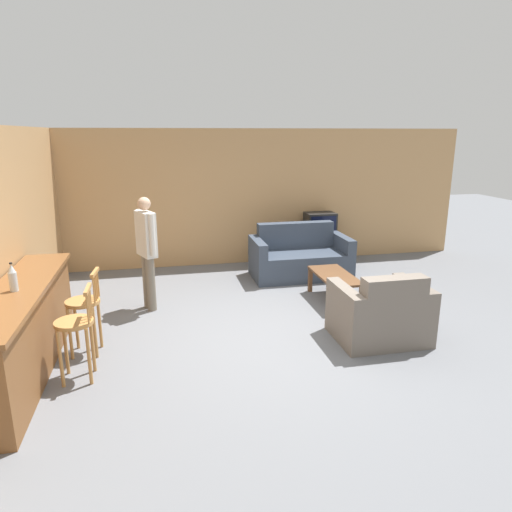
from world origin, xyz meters
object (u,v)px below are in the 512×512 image
(bar_chair_mid, at_px, (85,308))
(person_by_window, at_px, (147,247))
(bar_chair_near, at_px, (76,330))
(tv, at_px, (320,225))
(coffee_table, at_px, (335,279))
(couch_far, at_px, (300,258))
(tv_unit, at_px, (319,249))
(armchair_near, at_px, (381,315))
(bottle, at_px, (13,278))

(bar_chair_mid, bearing_deg, person_by_window, 61.40)
(bar_chair_near, distance_m, tv, 5.50)
(coffee_table, xyz_separation_m, person_by_window, (-2.77, 0.28, 0.58))
(couch_far, height_order, tv_unit, couch_far)
(couch_far, relative_size, armchair_near, 1.59)
(tv_unit, bearing_deg, armchair_near, -97.71)
(coffee_table, height_order, person_by_window, person_by_window)
(couch_far, relative_size, person_by_window, 1.05)
(bar_chair_mid, distance_m, tv_unit, 5.11)
(bar_chair_mid, height_order, tv_unit, bar_chair_mid)
(couch_far, relative_size, tv, 3.00)
(bar_chair_near, bearing_deg, tv, 43.30)
(bar_chair_mid, relative_size, coffee_table, 0.93)
(tv_unit, bearing_deg, person_by_window, -150.28)
(armchair_near, height_order, tv, tv)
(bar_chair_near, distance_m, coffee_table, 3.83)
(couch_far, distance_m, coffee_table, 1.37)
(tv_unit, relative_size, bottle, 3.66)
(bar_chair_near, relative_size, coffee_table, 0.93)
(bar_chair_mid, bearing_deg, tv, 38.38)
(bar_chair_mid, distance_m, couch_far, 4.10)
(bar_chair_mid, distance_m, tv, 5.11)
(armchair_near, xyz_separation_m, tv_unit, (0.48, 3.56, -0.07))
(armchair_near, height_order, person_by_window, person_by_window)
(person_by_window, bearing_deg, tv_unit, 29.72)
(tv_unit, bearing_deg, bar_chair_near, -136.67)
(coffee_table, distance_m, person_by_window, 2.84)
(armchair_near, bearing_deg, bottle, -179.46)
(armchair_near, bearing_deg, bar_chair_mid, 173.59)
(coffee_table, xyz_separation_m, bottle, (-4.04, -1.44, 0.74))
(bar_chair_mid, height_order, bottle, bottle)
(coffee_table, distance_m, tv_unit, 2.23)
(bar_chair_mid, distance_m, coffee_table, 3.62)
(person_by_window, bearing_deg, bar_chair_near, -110.39)
(couch_far, relative_size, bottle, 5.78)
(bar_chair_mid, xyz_separation_m, tv_unit, (4.00, 3.17, -0.30))
(bar_chair_near, relative_size, armchair_near, 0.92)
(bar_chair_near, xyz_separation_m, bottle, (-0.57, 0.17, 0.54))
(armchair_near, bearing_deg, bar_chair_near, -176.63)
(armchair_near, relative_size, tv_unit, 0.99)
(bar_chair_mid, relative_size, tv_unit, 0.92)
(coffee_table, xyz_separation_m, tv, (0.53, 2.16, 0.40))
(bar_chair_mid, xyz_separation_m, bottle, (-0.57, -0.43, 0.54))
(tv_unit, distance_m, tv, 0.50)
(bar_chair_near, height_order, person_by_window, person_by_window)
(couch_far, bearing_deg, person_by_window, -157.65)
(bar_chair_mid, bearing_deg, bar_chair_near, -89.99)
(bar_chair_mid, bearing_deg, couch_far, 35.40)
(couch_far, bearing_deg, tv_unit, 50.38)
(bar_chair_near, xyz_separation_m, bar_chair_mid, (-0.00, 0.60, 0.00))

